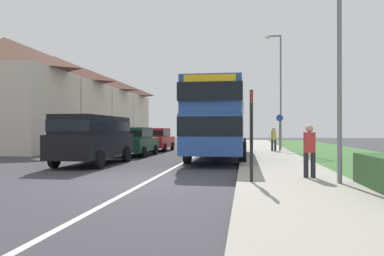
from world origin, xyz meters
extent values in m
plane|color=#38383D|center=(0.00, 0.00, 0.00)|extent=(120.00, 120.00, 0.00)
cube|color=silver|center=(0.00, 8.00, 0.00)|extent=(0.14, 60.00, 0.01)
cube|color=#9E998E|center=(4.20, 6.00, 0.06)|extent=(3.20, 68.00, 0.12)
cube|color=#3D6B33|center=(8.50, 6.00, 0.04)|extent=(6.00, 68.00, 0.08)
cube|color=#284C93|center=(1.49, 8.88, 1.32)|extent=(2.50, 10.97, 1.65)
cube|color=#284C93|center=(1.49, 8.88, 2.92)|extent=(2.45, 10.75, 1.55)
cube|color=black|center=(1.49, 8.88, 1.65)|extent=(2.52, 11.02, 0.76)
cube|color=black|center=(1.49, 8.88, 3.00)|extent=(2.52, 11.02, 0.72)
cube|color=gold|center=(1.49, 3.45, 3.42)|extent=(2.00, 0.08, 0.44)
cylinder|color=black|center=(0.24, 12.28, 0.50)|extent=(0.30, 1.00, 1.00)
cylinder|color=black|center=(2.74, 12.28, 0.50)|extent=(0.30, 1.00, 1.00)
cylinder|color=black|center=(0.24, 5.86, 0.50)|extent=(0.30, 1.00, 1.00)
cylinder|color=black|center=(2.74, 5.86, 0.50)|extent=(0.30, 1.00, 1.00)
cube|color=black|center=(-3.74, 4.68, 0.84)|extent=(1.95, 5.06, 0.97)
cube|color=black|center=(-3.74, 4.68, 1.73)|extent=(1.72, 4.65, 0.79)
cube|color=black|center=(-3.74, 4.68, 1.69)|extent=(1.75, 4.70, 0.44)
cylinder|color=black|center=(-4.69, 6.25, 0.36)|extent=(0.20, 0.72, 0.72)
cylinder|color=black|center=(-2.78, 6.25, 0.36)|extent=(0.20, 0.72, 0.72)
cylinder|color=black|center=(-4.69, 3.11, 0.36)|extent=(0.20, 0.72, 0.72)
cylinder|color=black|center=(-2.78, 3.11, 0.36)|extent=(0.20, 0.72, 0.72)
cube|color=#19472D|center=(-3.55, 9.98, 0.67)|extent=(1.83, 4.10, 0.75)
cube|color=#19472D|center=(-3.55, 9.78, 1.35)|extent=(1.61, 2.25, 0.61)
cube|color=black|center=(-3.55, 9.78, 1.32)|extent=(1.65, 2.27, 0.34)
cylinder|color=black|center=(-4.44, 11.25, 0.30)|extent=(0.20, 0.60, 0.60)
cylinder|color=black|center=(-2.65, 11.25, 0.30)|extent=(0.20, 0.60, 0.60)
cylinder|color=black|center=(-4.44, 8.71, 0.30)|extent=(0.20, 0.60, 0.60)
cylinder|color=black|center=(-2.65, 8.71, 0.30)|extent=(0.20, 0.60, 0.60)
cube|color=#B21E1E|center=(-3.48, 14.91, 0.67)|extent=(1.79, 4.20, 0.74)
cube|color=#B21E1E|center=(-3.48, 14.70, 1.34)|extent=(1.58, 2.31, 0.60)
cube|color=black|center=(-3.48, 14.70, 1.31)|extent=(1.61, 2.33, 0.34)
cylinder|color=black|center=(-4.36, 16.21, 0.30)|extent=(0.20, 0.60, 0.60)
cylinder|color=black|center=(-2.60, 16.21, 0.30)|extent=(0.20, 0.60, 0.60)
cylinder|color=black|center=(-4.36, 13.61, 0.30)|extent=(0.20, 0.60, 0.60)
cylinder|color=black|center=(-2.60, 13.61, 0.30)|extent=(0.20, 0.60, 0.60)
cylinder|color=#23232D|center=(4.60, 0.76, 0.42)|extent=(0.14, 0.14, 0.85)
cylinder|color=#23232D|center=(4.80, 0.76, 0.42)|extent=(0.14, 0.14, 0.85)
cylinder|color=#BF3333|center=(4.70, 0.76, 1.15)|extent=(0.34, 0.34, 0.60)
sphere|color=tan|center=(4.70, 0.76, 1.56)|extent=(0.22, 0.22, 0.22)
cylinder|color=#23232D|center=(4.61, 13.99, 0.42)|extent=(0.14, 0.14, 0.85)
cylinder|color=#23232D|center=(4.81, 13.99, 0.42)|extent=(0.14, 0.14, 0.85)
cylinder|color=#D1C14C|center=(4.71, 13.99, 1.15)|extent=(0.34, 0.34, 0.60)
sphere|color=tan|center=(4.71, 13.99, 1.56)|extent=(0.22, 0.22, 0.22)
cylinder|color=black|center=(3.00, -0.35, 1.30)|extent=(0.09, 0.09, 2.60)
cube|color=red|center=(3.00, -0.35, 2.40)|extent=(0.04, 0.44, 0.32)
cube|color=black|center=(3.00, -0.33, 1.55)|extent=(0.06, 0.52, 0.68)
cylinder|color=slate|center=(5.07, 13.64, 1.05)|extent=(0.08, 0.08, 2.10)
cylinder|color=blue|center=(5.07, 13.64, 2.30)|extent=(0.44, 0.03, 0.44)
cylinder|color=slate|center=(5.29, -0.25, 4.05)|extent=(0.12, 0.12, 8.11)
cylinder|color=slate|center=(5.33, 15.66, 4.11)|extent=(0.12, 0.12, 8.23)
cube|color=slate|center=(4.88, 15.66, 8.18)|extent=(0.90, 0.10, 0.10)
cube|color=silver|center=(4.43, 15.66, 8.11)|extent=(0.36, 0.20, 0.14)
cube|color=beige|center=(-13.16, 11.59, 2.76)|extent=(7.91, 6.10, 5.51)
pyramid|color=brown|center=(-13.16, 11.59, 6.63)|extent=(7.91, 6.10, 2.24)
cube|color=beige|center=(-13.16, 17.82, 2.76)|extent=(7.91, 6.10, 5.51)
pyramid|color=brown|center=(-13.16, 17.82, 6.63)|extent=(7.91, 6.10, 2.24)
cube|color=beige|center=(-13.16, 24.04, 2.76)|extent=(7.91, 6.10, 5.51)
pyramid|color=brown|center=(-13.16, 24.04, 6.63)|extent=(7.91, 6.10, 2.24)
cube|color=beige|center=(-13.16, 30.27, 2.76)|extent=(7.91, 6.10, 5.51)
pyramid|color=#4C3328|center=(-13.16, 30.27, 6.63)|extent=(7.91, 6.10, 2.24)
camera|label=1|loc=(2.83, -10.04, 1.52)|focal=33.20mm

